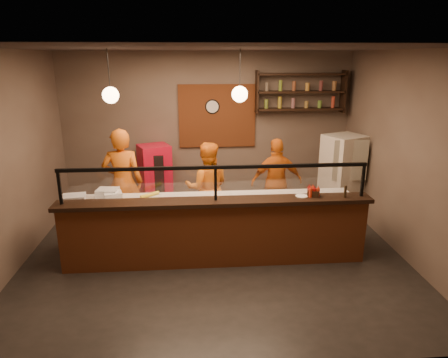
{
  "coord_description": "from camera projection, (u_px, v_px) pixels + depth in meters",
  "views": [
    {
      "loc": [
        -0.31,
        -5.84,
        3.09
      ],
      "look_at": [
        0.17,
        0.3,
        1.2
      ],
      "focal_mm": 32.0,
      "sensor_mm": 36.0,
      "label": 1
    }
  ],
  "objects": [
    {
      "name": "floor",
      "position": [
        215.0,
        255.0,
        6.5
      ],
      "size": [
        6.0,
        6.0,
        0.0
      ],
      "primitive_type": "plane",
      "color": "black",
      "rests_on": "ground"
    },
    {
      "name": "ceiling",
      "position": [
        213.0,
        48.0,
        5.56
      ],
      "size": [
        6.0,
        6.0,
        0.0
      ],
      "primitive_type": "plane",
      "rotation": [
        3.14,
        0.0,
        0.0
      ],
      "color": "#322927",
      "rests_on": "wall_back"
    },
    {
      "name": "wall_back",
      "position": [
        208.0,
        130.0,
        8.41
      ],
      "size": [
        6.0,
        0.0,
        6.0
      ],
      "primitive_type": "plane",
      "rotation": [
        1.57,
        0.0,
        0.0
      ],
      "color": "#67584B",
      "rests_on": "floor"
    },
    {
      "name": "wall_left",
      "position": [
        9.0,
        164.0,
        5.8
      ],
      "size": [
        0.0,
        5.0,
        5.0
      ],
      "primitive_type": "plane",
      "rotation": [
        1.57,
        0.0,
        1.57
      ],
      "color": "#67584B",
      "rests_on": "floor"
    },
    {
      "name": "wall_right",
      "position": [
        405.0,
        156.0,
        6.25
      ],
      "size": [
        0.0,
        5.0,
        5.0
      ],
      "primitive_type": "plane",
      "rotation": [
        1.57,
        0.0,
        -1.57
      ],
      "color": "#67584B",
      "rests_on": "floor"
    },
    {
      "name": "wall_front",
      "position": [
        229.0,
        227.0,
        3.65
      ],
      "size": [
        6.0,
        0.0,
        6.0
      ],
      "primitive_type": "plane",
      "rotation": [
        -1.57,
        0.0,
        0.0
      ],
      "color": "#67584B",
      "rests_on": "floor"
    },
    {
      "name": "brick_patch",
      "position": [
        217.0,
        116.0,
        8.31
      ],
      "size": [
        1.6,
        0.04,
        1.3
      ],
      "primitive_type": "cube",
      "color": "#974821",
      "rests_on": "wall_back"
    },
    {
      "name": "service_counter",
      "position": [
        216.0,
        234.0,
        6.07
      ],
      "size": [
        4.6,
        0.25,
        1.0
      ],
      "primitive_type": "cube",
      "color": "#974821",
      "rests_on": "floor"
    },
    {
      "name": "counter_ledge",
      "position": [
        216.0,
        202.0,
        5.91
      ],
      "size": [
        4.7,
        0.37,
        0.06
      ],
      "primitive_type": "cube",
      "color": "black",
      "rests_on": "service_counter"
    },
    {
      "name": "worktop_cabinet",
      "position": [
        214.0,
        226.0,
        6.56
      ],
      "size": [
        4.6,
        0.75,
        0.85
      ],
      "primitive_type": "cube",
      "color": "gray",
      "rests_on": "floor"
    },
    {
      "name": "worktop",
      "position": [
        214.0,
        200.0,
        6.43
      ],
      "size": [
        4.6,
        0.75,
        0.05
      ],
      "primitive_type": "cube",
      "color": "silver",
      "rests_on": "worktop_cabinet"
    },
    {
      "name": "sneeze_guard",
      "position": [
        216.0,
        180.0,
        5.81
      ],
      "size": [
        4.5,
        0.05,
        0.52
      ],
      "color": "white",
      "rests_on": "counter_ledge"
    },
    {
      "name": "wall_shelving",
      "position": [
        300.0,
        92.0,
        8.14
      ],
      "size": [
        1.84,
        0.28,
        0.85
      ],
      "color": "black",
      "rests_on": "wall_back"
    },
    {
      "name": "wall_clock",
      "position": [
        212.0,
        107.0,
        8.23
      ],
      "size": [
        0.3,
        0.04,
        0.3
      ],
      "primitive_type": "cylinder",
      "rotation": [
        1.57,
        0.0,
        0.0
      ],
      "color": "black",
      "rests_on": "wall_back"
    },
    {
      "name": "pendant_left",
      "position": [
        111.0,
        95.0,
        5.83
      ],
      "size": [
        0.24,
        0.24,
        0.77
      ],
      "color": "black",
      "rests_on": "ceiling"
    },
    {
      "name": "pendant_right",
      "position": [
        240.0,
        94.0,
        5.97
      ],
      "size": [
        0.24,
        0.24,
        0.77
      ],
      "color": "black",
      "rests_on": "ceiling"
    },
    {
      "name": "cook_left",
      "position": [
        123.0,
        183.0,
        7.03
      ],
      "size": [
        0.71,
        0.47,
        1.93
      ],
      "primitive_type": "imported",
      "rotation": [
        0.0,
        0.0,
        3.13
      ],
      "color": "#D26013",
      "rests_on": "floor"
    },
    {
      "name": "cook_mid",
      "position": [
        207.0,
        188.0,
        7.17
      ],
      "size": [
        0.83,
        0.65,
        1.66
      ],
      "primitive_type": "imported",
      "rotation": [
        0.0,
        0.0,
        3.11
      ],
      "color": "orange",
      "rests_on": "floor"
    },
    {
      "name": "cook_right",
      "position": [
        277.0,
        182.0,
        7.5
      ],
      "size": [
        0.99,
        0.44,
        1.66
      ],
      "primitive_type": "imported",
      "rotation": [
        0.0,
        0.0,
        3.18
      ],
      "color": "#CC5F13",
      "rests_on": "floor"
    },
    {
      "name": "fridge",
      "position": [
        342.0,
        177.0,
        7.85
      ],
      "size": [
        0.89,
        0.86,
        1.65
      ],
      "primitive_type": "cube",
      "rotation": [
        0.0,
        0.0,
        0.41
      ],
      "color": "beige",
      "rests_on": "floor"
    },
    {
      "name": "red_cooler",
      "position": [
        155.0,
        178.0,
        8.26
      ],
      "size": [
        0.75,
        0.72,
        1.37
      ],
      "primitive_type": "cube",
      "rotation": [
        0.0,
        0.0,
        0.38
      ],
      "color": "red",
      "rests_on": "floor"
    },
    {
      "name": "pizza_dough",
      "position": [
        215.0,
        200.0,
        6.36
      ],
      "size": [
        0.58,
        0.58,
        0.01
      ],
      "primitive_type": "cylinder",
      "rotation": [
        0.0,
        0.0,
        0.03
      ],
      "color": "beige",
      "rests_on": "worktop"
    },
    {
      "name": "prep_tub_a",
      "position": [
        108.0,
        194.0,
        6.4
      ],
      "size": [
        0.36,
        0.3,
        0.16
      ],
      "primitive_type": "cube",
      "rotation": [
        0.0,
        0.0,
        -0.11
      ],
      "color": "silver",
      "rests_on": "worktop"
    },
    {
      "name": "prep_tub_b",
      "position": [
        113.0,
        196.0,
        6.32
      ],
      "size": [
        0.32,
        0.29,
        0.14
      ],
      "primitive_type": "cube",
      "rotation": [
        0.0,
        0.0,
        0.29
      ],
      "color": "silver",
      "rests_on": "worktop"
    },
    {
      "name": "prep_tub_c",
      "position": [
        74.0,
        200.0,
        6.1
      ],
      "size": [
        0.37,
        0.32,
        0.17
      ],
      "primitive_type": "cube",
      "rotation": [
        0.0,
        0.0,
        0.15
      ],
      "color": "silver",
      "rests_on": "worktop"
    },
    {
      "name": "rolling_pin",
      "position": [
        150.0,
        195.0,
        6.51
      ],
      "size": [
        0.3,
        0.26,
        0.06
      ],
      "primitive_type": "cylinder",
      "rotation": [
        0.0,
        1.57,
        0.68
      ],
      "color": "yellow",
      "rests_on": "worktop"
    },
    {
      "name": "condiment_caddy",
      "position": [
        313.0,
        193.0,
        6.05
      ],
      "size": [
        0.21,
        0.19,
        0.1
      ],
      "primitive_type": "cube",
      "rotation": [
        0.0,
        0.0,
        -0.37
      ],
      "color": "black",
      "rests_on": "counter_ledge"
    },
    {
      "name": "pepper_mill",
      "position": [
        345.0,
        192.0,
        5.98
      ],
      "size": [
        0.05,
        0.05,
        0.18
      ],
      "primitive_type": "cylinder",
      "rotation": [
        0.0,
        0.0,
        0.29
      ],
      "color": "black",
      "rests_on": "counter_ledge"
    },
    {
      "name": "small_plate",
      "position": [
        302.0,
        196.0,
        6.05
      ],
      "size": [
        0.22,
        0.22,
        0.01
      ],
      "primitive_type": "cylinder",
      "rotation": [
        0.0,
        0.0,
        -0.24
      ],
      "color": "white",
      "rests_on": "counter_ledge"
    }
  ]
}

